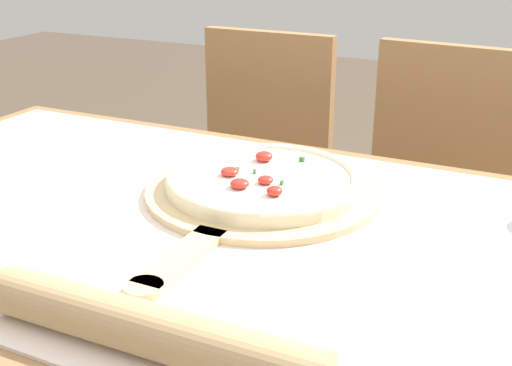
% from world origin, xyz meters
% --- Properties ---
extents(dining_table, '(1.41, 0.82, 0.72)m').
position_xyz_m(dining_table, '(0.00, 0.00, 0.62)').
color(dining_table, olive).
rests_on(dining_table, ground_plane).
extents(towel_cloth, '(1.33, 0.74, 0.00)m').
position_xyz_m(towel_cloth, '(0.00, 0.00, 0.73)').
color(towel_cloth, silver).
rests_on(towel_cloth, dining_table).
extents(pizza_peel, '(0.39, 0.57, 0.01)m').
position_xyz_m(pizza_peel, '(0.06, 0.11, 0.73)').
color(pizza_peel, '#D6B784').
rests_on(pizza_peel, towel_cloth).
extents(pizza, '(0.32, 0.32, 0.04)m').
position_xyz_m(pizza, '(0.06, 0.13, 0.75)').
color(pizza, beige).
rests_on(pizza, pizza_peel).
extents(rolling_pin, '(0.48, 0.06, 0.06)m').
position_xyz_m(rolling_pin, '(0.13, -0.31, 0.76)').
color(rolling_pin, tan).
rests_on(rolling_pin, towel_cloth).
extents(chair_left, '(0.41, 0.41, 0.88)m').
position_xyz_m(chair_left, '(-0.25, 0.74, 0.51)').
color(chair_left, '#A37547').
rests_on(chair_left, ground_plane).
extents(chair_right, '(0.44, 0.44, 0.88)m').
position_xyz_m(chair_right, '(0.23, 0.74, 0.51)').
color(chair_right, '#A37547').
rests_on(chair_right, ground_plane).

